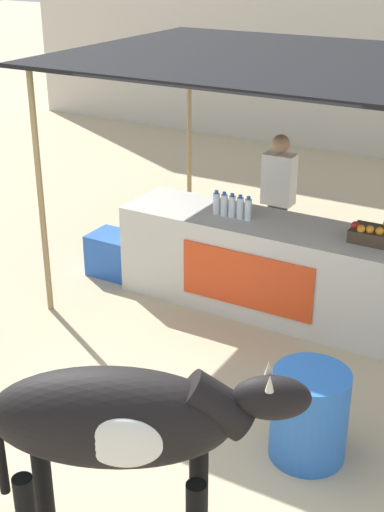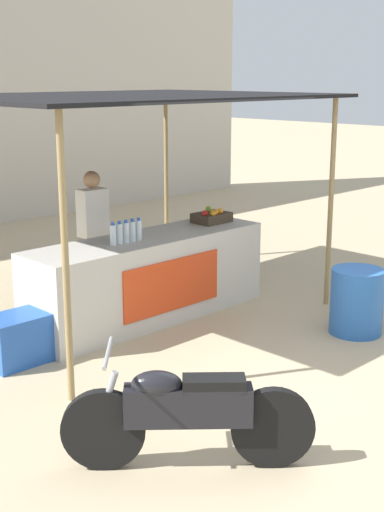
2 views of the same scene
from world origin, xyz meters
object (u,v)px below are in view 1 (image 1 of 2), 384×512
cooler_box (117,255)px  water_barrel (309,415)px  cow (123,425)px  fruit_crate (375,235)px  vendor_behind_counter (278,206)px  stall_counter (263,265)px

cooler_box → water_barrel: water_barrel is taller
cow → fruit_crate: bearing=83.5°
water_barrel → fruit_crate: bearing=95.3°
vendor_behind_counter → fruit_crate: bearing=-28.9°
vendor_behind_counter → cooler_box: 1.90m
fruit_crate → cooler_box: fruit_crate is taller
vendor_behind_counter → cooler_box: vendor_behind_counter is taller
vendor_behind_counter → water_barrel: 3.11m
water_barrel → stall_counter: bearing=123.2°
cooler_box → water_barrel: bearing=-31.2°
vendor_behind_counter → cow: vendor_behind_counter is taller
stall_counter → water_barrel: size_ratio=4.20×
vendor_behind_counter → cooler_box: bearing=-151.8°
stall_counter → cow: size_ratio=1.68×
fruit_crate → water_barrel: (0.19, -2.00, -0.67)m
vendor_behind_counter → cow: bearing=-78.1°
stall_counter → water_barrel: 2.33m
cooler_box → water_barrel: size_ratio=0.84×
cooler_box → vendor_behind_counter: bearing=28.2°
vendor_behind_counter → water_barrel: (1.47, -2.70, -0.49)m
stall_counter → vendor_behind_counter: vendor_behind_counter is taller
fruit_crate → water_barrel: 2.11m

